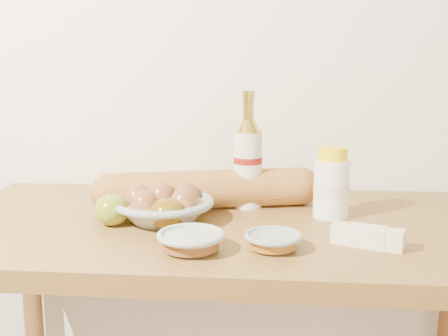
{
  "coord_description": "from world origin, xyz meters",
  "views": [
    {
      "loc": [
        0.1,
        0.06,
        1.24
      ],
      "look_at": [
        0.0,
        1.15,
        1.02
      ],
      "focal_mm": 45.0,
      "sensor_mm": 36.0,
      "label": 1
    }
  ],
  "objects": [
    {
      "name": "syrup_bowl",
      "position": [
        0.1,
        1.02,
        0.92
      ],
      "size": [
        0.13,
        0.13,
        0.03
      ],
      "rotation": [
        0.0,
        0.0,
        -0.3
      ],
      "color": "gray",
      "rests_on": "table"
    },
    {
      "name": "butter_stick",
      "position": [
        0.27,
        1.05,
        0.92
      ],
      "size": [
        0.13,
        0.08,
        0.04
      ],
      "rotation": [
        0.0,
        0.0,
        -0.36
      ],
      "color": "beige",
      "rests_on": "table"
    },
    {
      "name": "bourbon_bottle",
      "position": [
        0.04,
        1.3,
        1.01
      ],
      "size": [
        0.07,
        0.07,
        0.26
      ],
      "rotation": [
        0.0,
        0.0,
        -0.06
      ],
      "color": "beige",
      "rests_on": "table"
    },
    {
      "name": "apple_redgreen_right",
      "position": [
        -0.11,
        1.11,
        0.93
      ],
      "size": [
        0.08,
        0.08,
        0.07
      ],
      "rotation": [
        0.0,
        0.0,
        -0.12
      ],
      "color": "#961608",
      "rests_on": "table"
    },
    {
      "name": "egg_bowl",
      "position": [
        -0.13,
        1.17,
        0.93
      ],
      "size": [
        0.26,
        0.26,
        0.07
      ],
      "rotation": [
        0.0,
        0.0,
        0.28
      ],
      "color": "gray",
      "rests_on": "table"
    },
    {
      "name": "sugar_bowl",
      "position": [
        -0.04,
        1.0,
        0.92
      ],
      "size": [
        0.13,
        0.13,
        0.04
      ],
      "rotation": [
        0.0,
        0.0,
        -0.03
      ],
      "color": "#96A39E",
      "rests_on": "table"
    },
    {
      "name": "back_wall",
      "position": [
        0.0,
        1.51,
        1.3
      ],
      "size": [
        3.5,
        0.02,
        2.6
      ],
      "primitive_type": "cube",
      "color": "silver",
      "rests_on": "ground"
    },
    {
      "name": "apple_yellowgreen",
      "position": [
        -0.23,
        1.13,
        0.93
      ],
      "size": [
        0.09,
        0.09,
        0.07
      ],
      "rotation": [
        0.0,
        0.0,
        -0.26
      ],
      "color": "olive",
      "rests_on": "table"
    },
    {
      "name": "table",
      "position": [
        0.0,
        1.18,
        0.78
      ],
      "size": [
        1.2,
        0.6,
        0.9
      ],
      "color": "olive",
      "rests_on": "ground"
    },
    {
      "name": "cream_bottle",
      "position": [
        0.22,
        1.24,
        0.97
      ],
      "size": [
        0.08,
        0.08,
        0.15
      ],
      "rotation": [
        0.0,
        0.0,
        -0.12
      ],
      "color": "white",
      "rests_on": "table"
    },
    {
      "name": "baguette",
      "position": [
        -0.05,
        1.28,
        0.94
      ],
      "size": [
        0.52,
        0.2,
        0.09
      ],
      "rotation": [
        0.0,
        0.0,
        0.24
      ],
      "color": "#B47C37",
      "rests_on": "table"
    }
  ]
}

